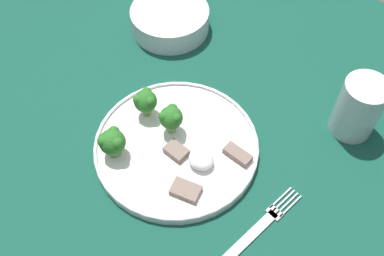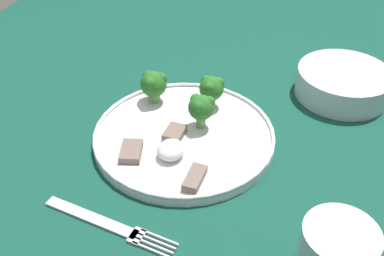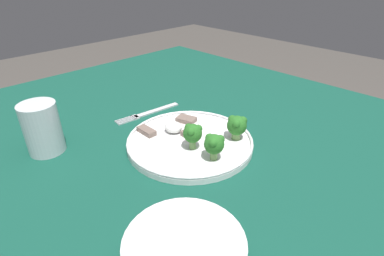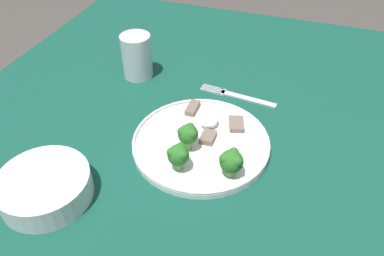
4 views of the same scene
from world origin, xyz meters
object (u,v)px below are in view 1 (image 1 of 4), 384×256
Objects in this scene: dinner_plate at (177,146)px; cream_bowl at (170,20)px; fork at (256,231)px; drinking_glass at (357,110)px.

dinner_plate is 1.73× the size of cream_bowl.
drinking_glass is (0.01, 0.26, 0.05)m from fork.
cream_bowl is at bearing 134.47° from dinner_plate.
drinking_glass is at bearing 49.23° from dinner_plate.
dinner_plate is 0.30m from cream_bowl.
fork is at bearing -9.85° from dinner_plate.
fork is 1.71× the size of drinking_glass.
cream_bowl is at bearing 148.26° from fork.
drinking_glass reaches higher than dinner_plate.
cream_bowl is (-0.40, 0.25, 0.02)m from fork.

